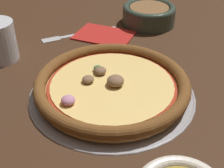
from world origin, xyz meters
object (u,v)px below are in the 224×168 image
object	(u,v)px
pizza	(112,85)
napkin	(104,35)
pizza_tray	(112,93)
fork	(76,35)
bowl_far	(149,14)

from	to	relation	value
pizza	napkin	size ratio (longest dim) A/B	1.86
pizza	pizza_tray	bearing A→B (deg)	-145.03
napkin	fork	size ratio (longest dim) A/B	0.89
fork	pizza_tray	bearing A→B (deg)	85.82
bowl_far	fork	xyz separation A→B (m)	(0.13, 0.16, -0.03)
pizza	fork	distance (m)	0.27
pizza_tray	bowl_far	distance (m)	0.34
pizza	napkin	distance (m)	0.25
fork	napkin	bearing A→B (deg)	152.03
pizza	napkin	bearing A→B (deg)	-54.11
pizza_tray	napkin	xyz separation A→B (m)	(0.15, -0.20, 0.00)
bowl_far	pizza	bearing A→B (deg)	104.14
napkin	pizza	bearing A→B (deg)	125.89
pizza	bowl_far	bearing A→B (deg)	-75.86
pizza_tray	fork	bearing A→B (deg)	-38.43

